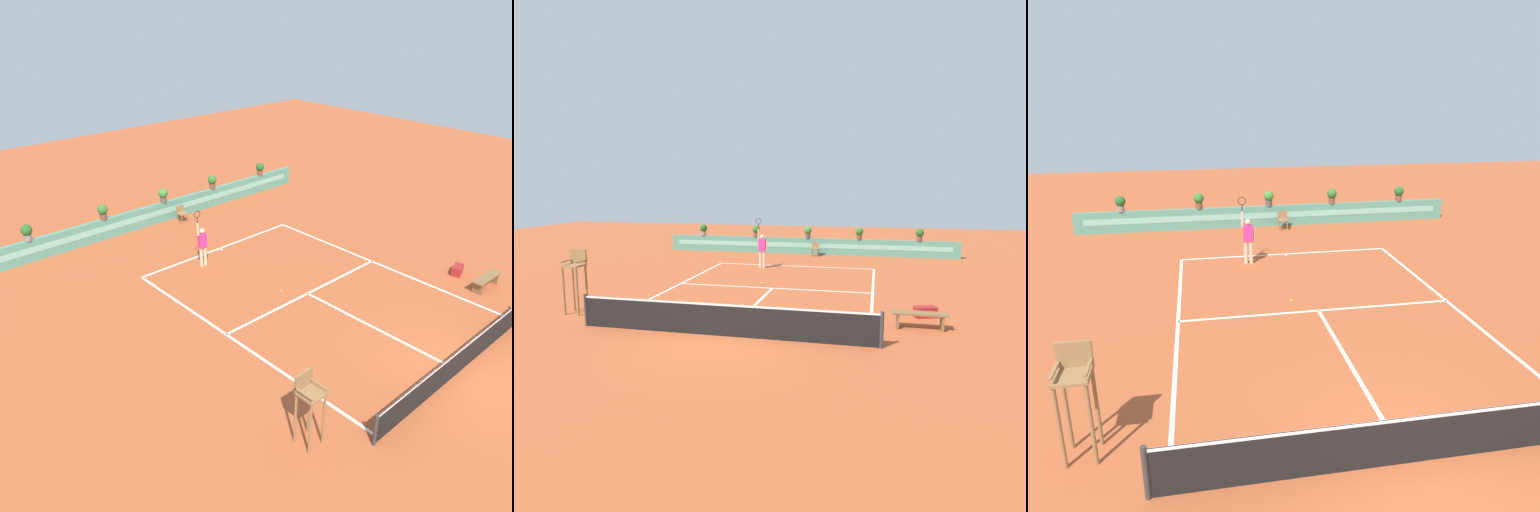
{
  "view_description": "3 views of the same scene",
  "coord_description": "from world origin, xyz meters",
  "views": [
    {
      "loc": [
        -13.48,
        -5.42,
        10.54
      ],
      "look_at": [
        -0.63,
        8.71,
        1.0
      ],
      "focal_mm": 37.12,
      "sensor_mm": 36.0,
      "label": 1
    },
    {
      "loc": [
        4.2,
        -12.24,
        4.3
      ],
      "look_at": [
        -0.63,
        8.71,
        1.0
      ],
      "focal_mm": 32.77,
      "sensor_mm": 36.0,
      "label": 2
    },
    {
      "loc": [
        -3.37,
        -6.42,
        6.14
      ],
      "look_at": [
        -0.63,
        8.71,
        1.0
      ],
      "focal_mm": 34.1,
      "sensor_mm": 36.0,
      "label": 3
    }
  ],
  "objects": [
    {
      "name": "ball_kid_chair",
      "position": [
        0.57,
        15.66,
        0.48
      ],
      "size": [
        0.44,
        0.44,
        0.85
      ],
      "color": "olive",
      "rests_on": "ground"
    },
    {
      "name": "net",
      "position": [
        0.0,
        0.0,
        0.51
      ],
      "size": [
        8.92,
        0.1,
        1.0
      ],
      "color": "#333333",
      "rests_on": "ground"
    },
    {
      "name": "potted_plant_right",
      "position": [
        3.15,
        16.39,
        1.41
      ],
      "size": [
        0.48,
        0.48,
        0.72
      ],
      "color": "brown",
      "rests_on": "back_wall_barrier"
    },
    {
      "name": "potted_plant_centre",
      "position": [
        0.01,
        16.39,
        1.41
      ],
      "size": [
        0.48,
        0.48,
        0.72
      ],
      "color": "#514C47",
      "rests_on": "back_wall_barrier"
    },
    {
      "name": "potted_plant_left",
      "position": [
        -3.31,
        16.39,
        1.41
      ],
      "size": [
        0.48,
        0.48,
        0.72
      ],
      "color": "brown",
      "rests_on": "back_wall_barrier"
    },
    {
      "name": "potted_plant_far_right",
      "position": [
        6.66,
        16.39,
        1.41
      ],
      "size": [
        0.48,
        0.48,
        0.72
      ],
      "color": "brown",
      "rests_on": "back_wall_barrier"
    },
    {
      "name": "tennis_player",
      "position": [
        -1.58,
        11.01,
        1.05
      ],
      "size": [
        0.62,
        0.24,
        2.58
      ],
      "color": "beige",
      "rests_on": "ground"
    },
    {
      "name": "potted_plant_far_left",
      "position": [
        -6.86,
        16.39,
        1.41
      ],
      "size": [
        0.48,
        0.48,
        0.72
      ],
      "color": "gray",
      "rests_on": "back_wall_barrier"
    },
    {
      "name": "court_lines",
      "position": [
        0.0,
        6.72,
        0.0
      ],
      "size": [
        8.32,
        11.94,
        0.01
      ],
      "color": "white",
      "rests_on": "ground"
    },
    {
      "name": "tennis_ball_near_baseline",
      "position": [
        -0.67,
        7.21,
        0.03
      ],
      "size": [
        0.07,
        0.07,
        0.07
      ],
      "primitive_type": "sphere",
      "color": "#CCE033",
      "rests_on": "ground"
    },
    {
      "name": "umpire_chair",
      "position": [
        -5.61,
        1.26,
        1.34
      ],
      "size": [
        0.6,
        0.6,
        2.14
      ],
      "color": "olive",
      "rests_on": "ground"
    },
    {
      "name": "ground_plane",
      "position": [
        0.0,
        6.0,
        0.0
      ],
      "size": [
        60.0,
        60.0,
        0.0
      ],
      "primitive_type": "plane",
      "color": "#A84C28"
    },
    {
      "name": "back_wall_barrier",
      "position": [
        0.0,
        16.39,
        0.5
      ],
      "size": [
        18.0,
        0.21,
        1.0
      ],
      "color": "#4C8E7A",
      "rests_on": "ground"
    }
  ]
}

